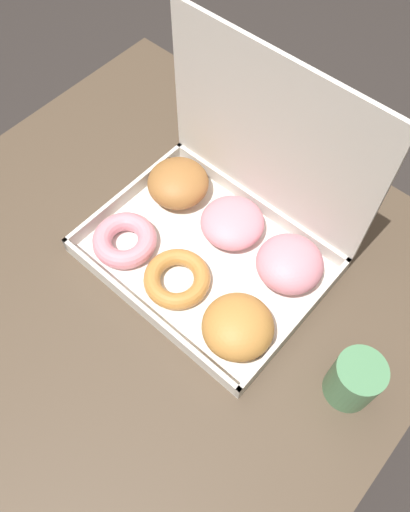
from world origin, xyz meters
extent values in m
plane|color=#2D2826|center=(0.00, 0.00, 0.00)|extent=(8.00, 8.00, 0.00)
cube|color=#4C3D2D|center=(0.00, 0.00, 0.76)|extent=(0.95, 0.89, 0.03)
cylinder|color=#4C3D2D|center=(-0.42, 0.40, 0.37)|extent=(0.06, 0.06, 0.74)
cylinder|color=#4C3D2D|center=(0.42, 0.40, 0.37)|extent=(0.06, 0.06, 0.74)
cube|color=silver|center=(0.05, 0.07, 0.77)|extent=(0.40, 0.30, 0.01)
cube|color=beige|center=(0.05, -0.07, 0.79)|extent=(0.40, 0.01, 0.03)
cube|color=beige|center=(0.05, 0.22, 0.79)|extent=(0.40, 0.01, 0.03)
cube|color=beige|center=(-0.15, 0.07, 0.79)|extent=(0.01, 0.30, 0.03)
cube|color=beige|center=(0.25, 0.07, 0.79)|extent=(0.01, 0.30, 0.03)
cube|color=beige|center=(0.05, 0.23, 0.96)|extent=(0.40, 0.01, 0.31)
torus|color=pink|center=(-0.08, 0.00, 0.79)|extent=(0.12, 0.12, 0.03)
torus|color=#B77A38|center=(0.05, 0.01, 0.79)|extent=(0.12, 0.12, 0.03)
ellipsoid|color=#B77A38|center=(0.19, 0.00, 0.81)|extent=(0.12, 0.12, 0.07)
ellipsoid|color=#9E6633|center=(-0.08, 0.15, 0.81)|extent=(0.12, 0.12, 0.07)
ellipsoid|color=pink|center=(0.05, 0.15, 0.80)|extent=(0.12, 0.12, 0.05)
ellipsoid|color=pink|center=(0.18, 0.15, 0.81)|extent=(0.12, 0.12, 0.07)
cylinder|color=#4C8456|center=(0.37, 0.05, 0.82)|extent=(0.07, 0.07, 0.10)
cylinder|color=black|center=(0.37, 0.05, 0.87)|extent=(0.06, 0.06, 0.01)
camera|label=1|loc=(0.35, -0.26, 1.55)|focal=35.00mm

